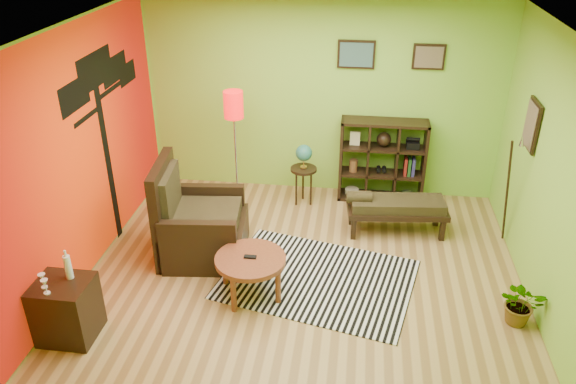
# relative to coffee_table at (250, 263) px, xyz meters

# --- Properties ---
(ground) EXTENTS (5.00, 5.00, 0.00)m
(ground) POSITION_rel_coffee_table_xyz_m (0.53, 0.41, -0.41)
(ground) COLOR #AD874F
(ground) RESTS_ON ground
(room_shell) EXTENTS (5.04, 4.54, 2.82)m
(room_shell) POSITION_rel_coffee_table_xyz_m (0.44, 0.42, 1.39)
(room_shell) COLOR #8BCD3E
(room_shell) RESTS_ON ground
(zebra_rug) EXTENTS (2.41, 1.96, 0.01)m
(zebra_rug) POSITION_rel_coffee_table_xyz_m (0.71, 0.34, -0.40)
(zebra_rug) COLOR silver
(zebra_rug) RESTS_ON ground
(coffee_table) EXTENTS (0.77, 0.77, 0.49)m
(coffee_table) POSITION_rel_coffee_table_xyz_m (0.00, 0.00, 0.00)
(coffee_table) COLOR brown
(coffee_table) RESTS_ON ground
(armchair) EXTENTS (1.10, 1.11, 1.22)m
(armchair) POSITION_rel_coffee_table_xyz_m (-0.79, 0.70, -0.04)
(armchair) COLOR black
(armchair) RESTS_ON ground
(side_cabinet) EXTENTS (0.54, 0.49, 0.95)m
(side_cabinet) POSITION_rel_coffee_table_xyz_m (-1.67, -0.90, -0.09)
(side_cabinet) COLOR black
(side_cabinet) RESTS_ON ground
(floor_lamp) EXTENTS (0.26, 0.26, 1.73)m
(floor_lamp) POSITION_rel_coffee_table_xyz_m (-0.54, 1.81, 1.00)
(floor_lamp) COLOR silver
(floor_lamp) RESTS_ON ground
(globe_table) EXTENTS (0.37, 0.37, 0.90)m
(globe_table) POSITION_rel_coffee_table_xyz_m (0.34, 2.15, 0.27)
(globe_table) COLOR black
(globe_table) RESTS_ON ground
(cube_shelf) EXTENTS (1.20, 0.35, 1.20)m
(cube_shelf) POSITION_rel_coffee_table_xyz_m (1.44, 2.44, 0.19)
(cube_shelf) COLOR black
(cube_shelf) RESTS_ON ground
(bench) EXTENTS (1.33, 0.58, 0.59)m
(bench) POSITION_rel_coffee_table_xyz_m (1.59, 1.52, -0.03)
(bench) COLOR black
(bench) RESTS_ON ground
(potted_plant) EXTENTS (0.51, 0.55, 0.38)m
(potted_plant) POSITION_rel_coffee_table_xyz_m (2.83, -0.11, -0.22)
(potted_plant) COLOR #26661E
(potted_plant) RESTS_ON ground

